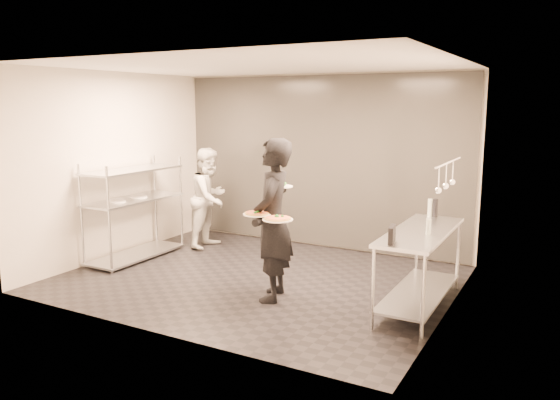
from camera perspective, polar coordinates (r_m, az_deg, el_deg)
The scene contains 13 objects.
room_shell at distance 8.13m, azimuth 1.77°, elevation 3.51°, with size 5.00×4.00×2.80m.
pass_rack at distance 8.51m, azimuth -14.99°, elevation -0.84°, with size 0.60×1.60×1.50m.
prep_counter at distance 6.43m, azimuth 14.44°, elevation -5.61°, with size 0.60×1.80×0.92m.
utensil_rail at distance 6.20m, azimuth 17.02°, elevation 2.37°, with size 0.07×1.20×0.31m.
waiter at distance 6.45m, azimuth -0.77°, elevation -2.12°, with size 0.71×0.46×1.94m, color black.
chef at distance 8.96m, azimuth -7.35°, elevation 0.23°, with size 0.79×0.61×1.62m, color silver.
pizza_plate_near at distance 6.31m, azimuth -2.42°, elevation -1.41°, with size 0.32×0.32×0.05m.
pizza_plate_far at distance 6.14m, azimuth -0.24°, elevation -1.97°, with size 0.35×0.35×0.05m.
salad_plate at distance 6.67m, azimuth 0.12°, elevation 1.58°, with size 0.29×0.29×0.07m.
pos_monitor at distance 5.70m, azimuth 11.62°, elevation -3.55°, with size 0.05×0.25×0.18m, color black.
bottle_green at distance 7.12m, azimuth 15.42°, elevation -0.78°, with size 0.06×0.06×0.23m, color #8F9C8F.
bottle_clear at distance 6.15m, azimuth 15.26°, elevation -2.70°, with size 0.05×0.05×0.17m, color #8F9C8F.
bottle_dark at distance 7.11m, azimuth 15.89°, elevation -0.80°, with size 0.07×0.07×0.23m, color black.
Camera 1 is at (3.66, -6.02, 2.33)m, focal length 35.00 mm.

